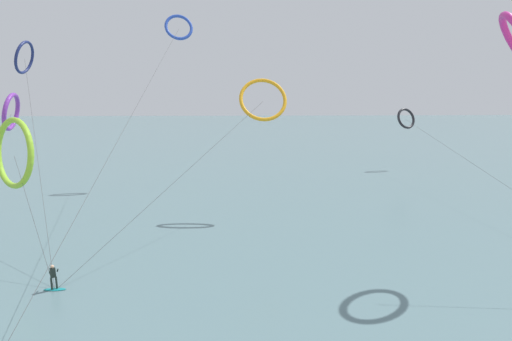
% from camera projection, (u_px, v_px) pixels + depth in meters
% --- Properties ---
extents(sea_water, '(400.00, 200.00, 0.08)m').
position_uv_depth(sea_water, '(245.00, 136.00, 109.62)').
color(sea_water, slate).
rests_on(sea_water, ground).
extents(surfer_teal, '(1.40, 0.70, 1.70)m').
position_uv_depth(surfer_teal, '(54.00, 279.00, 24.27)').
color(surfer_teal, teal).
rests_on(surfer_teal, ground).
extents(kite_amber, '(16.62, 16.99, 13.87)m').
position_uv_depth(kite_amber, '(263.00, 100.00, 37.66)').
color(kite_amber, orange).
rests_on(kite_amber, ground).
extents(kite_cobalt, '(4.71, 41.37, 22.51)m').
position_uv_depth(kite_cobalt, '(179.00, 28.00, 49.86)').
color(kite_cobalt, '#2647B7').
rests_on(kite_cobalt, ground).
extents(kite_navy, '(11.98, 22.49, 17.86)m').
position_uv_depth(kite_navy, '(24.00, 58.00, 40.97)').
color(kite_navy, navy).
rests_on(kite_navy, ground).
extents(kite_charcoal, '(4.09, 49.38, 9.99)m').
position_uv_depth(kite_charcoal, '(406.00, 119.00, 61.71)').
color(kite_charcoal, black).
rests_on(kite_charcoal, ground).
extents(kite_lime, '(7.23, 7.57, 10.69)m').
position_uv_depth(kite_lime, '(14.00, 153.00, 28.10)').
color(kite_lime, '#8CC62D').
rests_on(kite_lime, ground).
extents(kite_violet, '(4.32, 17.89, 12.45)m').
position_uv_depth(kite_violet, '(11.00, 112.00, 35.30)').
color(kite_violet, purple).
rests_on(kite_violet, ground).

